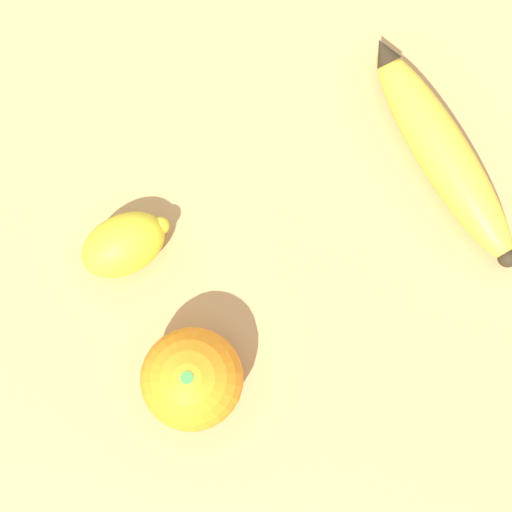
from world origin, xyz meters
TOP-DOWN VIEW (x-y plane):
  - ground_plane at (0.00, 0.00)m, footprint 3.00×3.00m
  - banana at (-0.09, 0.07)m, footprint 0.07×0.23m
  - orange at (0.20, 0.11)m, footprint 0.08×0.08m
  - lemon at (0.18, -0.02)m, footprint 0.08×0.06m

SIDE VIEW (x-z plane):
  - ground_plane at x=0.00m, z-range 0.00..0.00m
  - banana at x=-0.09m, z-range 0.00..0.04m
  - lemon at x=0.18m, z-range 0.00..0.05m
  - orange at x=0.20m, z-range 0.00..0.08m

